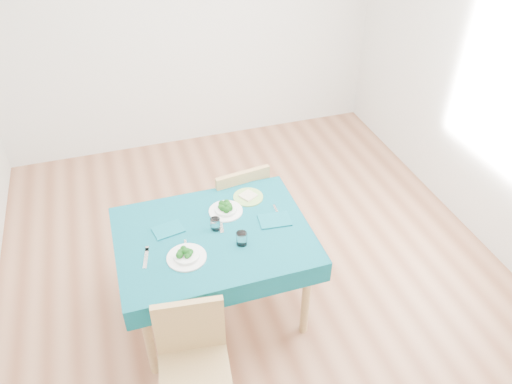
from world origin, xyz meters
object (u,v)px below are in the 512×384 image
object	(u,v)px
bowl_far	(226,208)
table	(216,273)
chair_far	(233,190)
bowl_near	(186,254)
chair_near	(194,368)
side_plate	(248,197)

from	to	relation	value
bowl_far	table	bearing A→B (deg)	-125.00
table	chair_far	size ratio (longest dim) A/B	1.18
chair_far	bowl_near	world-z (taller)	chair_far
chair_near	bowl_near	bearing A→B (deg)	87.56
table	chair_far	distance (m)	0.79
chair_near	table	bearing A→B (deg)	75.01
table	bowl_far	distance (m)	0.48
table	chair_far	world-z (taller)	chair_far
table	chair_near	size ratio (longest dim) A/B	1.26
table	chair_far	xyz separation A→B (m)	(0.33, 0.69, 0.16)
table	bowl_far	world-z (taller)	bowl_far
chair_near	side_plate	xyz separation A→B (m)	(0.65, 1.08, 0.26)
chair_far	bowl_near	xyz separation A→B (m)	(-0.54, -0.86, 0.25)
bowl_near	side_plate	size ratio (longest dim) A/B	1.15
bowl_near	chair_near	bearing A→B (deg)	-99.58
bowl_near	side_plate	distance (m)	0.73
table	bowl_near	world-z (taller)	bowl_near
chair_near	bowl_far	xyz separation A→B (m)	(0.46, 0.98, 0.29)
bowl_near	bowl_far	size ratio (longest dim) A/B	1.06
chair_near	side_plate	size ratio (longest dim) A/B	4.66
chair_far	bowl_near	distance (m)	1.05
bowl_far	side_plate	world-z (taller)	bowl_far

